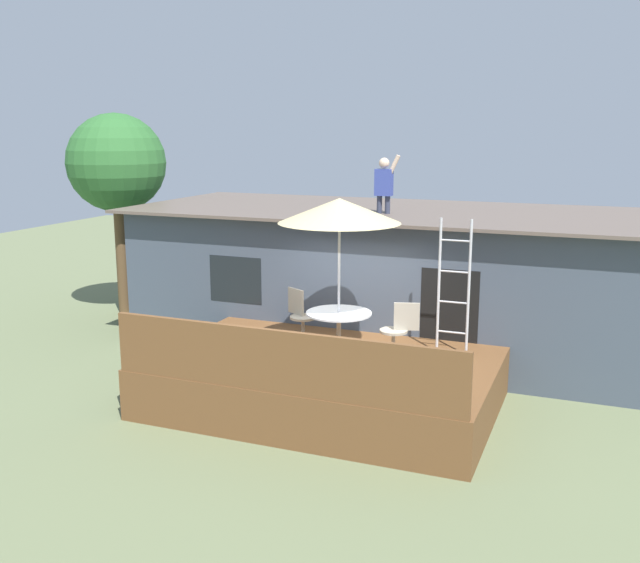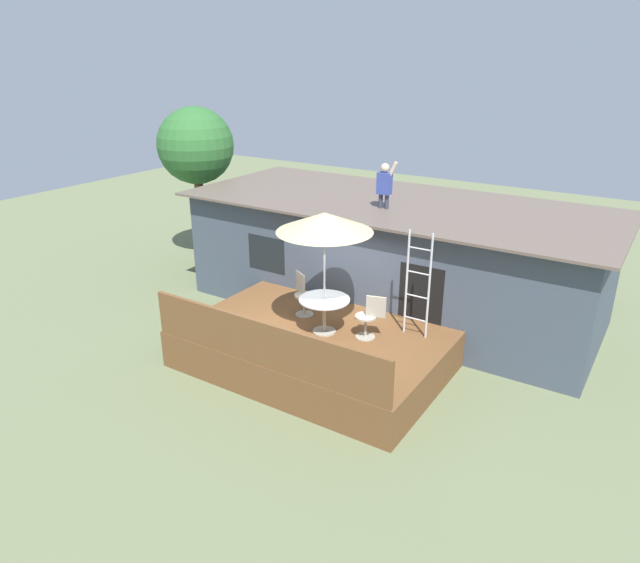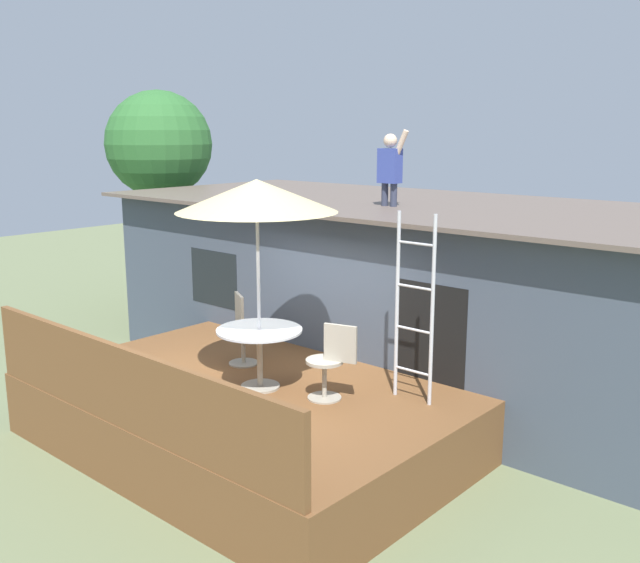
{
  "view_description": "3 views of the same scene",
  "coord_description": "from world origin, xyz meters",
  "px_view_note": "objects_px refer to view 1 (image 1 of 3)",
  "views": [
    {
      "loc": [
        4.02,
        -10.29,
        4.38
      ],
      "look_at": [
        -0.44,
        0.81,
        1.84
      ],
      "focal_mm": 40.47,
      "sensor_mm": 36.0,
      "label": 1
    },
    {
      "loc": [
        5.89,
        -9.01,
        6.15
      ],
      "look_at": [
        -0.47,
        0.9,
        1.49
      ],
      "focal_mm": 32.27,
      "sensor_mm": 36.0,
      "label": 2
    },
    {
      "loc": [
        6.19,
        -5.68,
        3.9
      ],
      "look_at": [
        0.61,
        0.66,
        2.09
      ],
      "focal_mm": 39.86,
      "sensor_mm": 36.0,
      "label": 3
    }
  ],
  "objects_px": {
    "person_figure": "(384,181)",
    "patio_table": "(339,322)",
    "patio_umbrella": "(339,211)",
    "backyard_tree": "(116,164)",
    "step_ladder": "(454,287)",
    "patio_chair_left": "(300,317)",
    "patio_chair_right": "(398,331)"
  },
  "relations": [
    {
      "from": "step_ladder",
      "to": "person_figure",
      "type": "distance_m",
      "value": 3.02
    },
    {
      "from": "patio_table",
      "to": "patio_chair_right",
      "type": "bearing_deg",
      "value": 16.7
    },
    {
      "from": "patio_table",
      "to": "person_figure",
      "type": "relative_size",
      "value": 0.94
    },
    {
      "from": "patio_umbrella",
      "to": "patio_chair_right",
      "type": "bearing_deg",
      "value": 16.7
    },
    {
      "from": "person_figure",
      "to": "backyard_tree",
      "type": "height_order",
      "value": "backyard_tree"
    },
    {
      "from": "person_figure",
      "to": "patio_umbrella",
      "type": "bearing_deg",
      "value": -87.03
    },
    {
      "from": "person_figure",
      "to": "patio_chair_left",
      "type": "height_order",
      "value": "person_figure"
    },
    {
      "from": "patio_table",
      "to": "patio_chair_left",
      "type": "distance_m",
      "value": 1.03
    },
    {
      "from": "step_ladder",
      "to": "person_figure",
      "type": "xyz_separation_m",
      "value": [
        -1.77,
        1.93,
        1.5
      ]
    },
    {
      "from": "patio_umbrella",
      "to": "patio_chair_left",
      "type": "distance_m",
      "value": 2.15
    },
    {
      "from": "patio_table",
      "to": "person_figure",
      "type": "xyz_separation_m",
      "value": [
        -0.15,
        2.83,
        2.01
      ]
    },
    {
      "from": "patio_umbrella",
      "to": "patio_chair_right",
      "type": "distance_m",
      "value": 2.11
    },
    {
      "from": "person_figure",
      "to": "backyard_tree",
      "type": "bearing_deg",
      "value": 172.53
    },
    {
      "from": "patio_umbrella",
      "to": "backyard_tree",
      "type": "distance_m",
      "value": 7.89
    },
    {
      "from": "person_figure",
      "to": "backyard_tree",
      "type": "relative_size",
      "value": 0.23
    },
    {
      "from": "step_ladder",
      "to": "patio_umbrella",
      "type": "bearing_deg",
      "value": -150.96
    },
    {
      "from": "patio_chair_left",
      "to": "backyard_tree",
      "type": "relative_size",
      "value": 0.19
    },
    {
      "from": "person_figure",
      "to": "patio_chair_left",
      "type": "xyz_separation_m",
      "value": [
        -0.74,
        -2.31,
        -2.14
      ]
    },
    {
      "from": "patio_table",
      "to": "person_figure",
      "type": "bearing_deg",
      "value": 92.97
    },
    {
      "from": "person_figure",
      "to": "patio_table",
      "type": "bearing_deg",
      "value": -87.03
    },
    {
      "from": "person_figure",
      "to": "patio_chair_right",
      "type": "height_order",
      "value": "person_figure"
    },
    {
      "from": "patio_table",
      "to": "patio_chair_left",
      "type": "bearing_deg",
      "value": 149.68
    },
    {
      "from": "patio_umbrella",
      "to": "patio_chair_right",
      "type": "relative_size",
      "value": 2.76
    },
    {
      "from": "patio_table",
      "to": "patio_umbrella",
      "type": "height_order",
      "value": "patio_umbrella"
    },
    {
      "from": "patio_umbrella",
      "to": "person_figure",
      "type": "bearing_deg",
      "value": 92.97
    },
    {
      "from": "patio_table",
      "to": "backyard_tree",
      "type": "height_order",
      "value": "backyard_tree"
    },
    {
      "from": "patio_umbrella",
      "to": "patio_chair_right",
      "type": "height_order",
      "value": "patio_umbrella"
    },
    {
      "from": "patio_umbrella",
      "to": "step_ladder",
      "type": "height_order",
      "value": "patio_umbrella"
    },
    {
      "from": "patio_table",
      "to": "step_ladder",
      "type": "height_order",
      "value": "step_ladder"
    },
    {
      "from": "person_figure",
      "to": "patio_chair_right",
      "type": "xyz_separation_m",
      "value": [
        1.04,
        -2.56,
        -2.14
      ]
    },
    {
      "from": "patio_chair_left",
      "to": "person_figure",
      "type": "bearing_deg",
      "value": 102.62
    },
    {
      "from": "patio_table",
      "to": "patio_umbrella",
      "type": "xyz_separation_m",
      "value": [
        -0.0,
        0.0,
        1.76
      ]
    }
  ]
}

